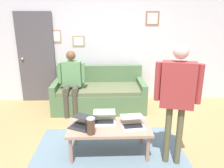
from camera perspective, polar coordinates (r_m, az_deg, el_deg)
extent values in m
plane|color=#9B814F|center=(3.40, 1.35, -16.71)|extent=(7.68, 7.68, 0.00)
cube|color=slate|center=(3.24, -0.68, -18.56)|extent=(2.20, 1.64, 0.01)
cube|color=silver|center=(5.06, -0.09, 10.79)|extent=(7.04, 0.10, 2.70)
cube|color=#946148|center=(5.10, 10.68, 16.74)|extent=(0.31, 0.02, 0.31)
cube|color=silver|center=(5.09, 10.70, 16.74)|extent=(0.23, 0.00, 0.24)
cube|color=tan|center=(5.03, -8.86, 11.16)|extent=(0.28, 0.02, 0.24)
cube|color=silver|center=(5.03, -8.87, 11.15)|extent=(0.21, 0.00, 0.18)
cube|color=#A57B5B|center=(5.11, -14.56, 12.14)|extent=(0.21, 0.02, 0.29)
cube|color=silver|center=(5.10, -14.58, 12.13)|extent=(0.16, 0.00, 0.22)
cube|color=#50494D|center=(5.25, -19.36, 6.47)|extent=(0.82, 0.05, 2.05)
sphere|color=tan|center=(5.31, -22.71, 6.18)|extent=(0.06, 0.06, 0.06)
cube|color=#4F6E45|center=(4.70, -3.34, -4.01)|extent=(1.93, 0.92, 0.42)
cube|color=#5C6342|center=(4.60, -3.39, -1.19)|extent=(1.69, 0.84, 0.08)
cube|color=#4F6E45|center=(4.95, -3.34, 2.37)|extent=(1.93, 0.14, 0.46)
cube|color=#4F6E45|center=(4.67, 7.76, -0.27)|extent=(0.12, 0.92, 0.20)
cube|color=#4F6E45|center=(4.71, -14.47, -0.52)|extent=(0.12, 0.92, 0.20)
cube|color=#A17B65|center=(3.11, -0.76, -11.37)|extent=(1.16, 0.59, 0.04)
cylinder|color=#A0725D|center=(3.08, 9.52, -16.62)|extent=(0.05, 0.05, 0.39)
cylinder|color=#A9736A|center=(3.05, -10.86, -16.97)|extent=(0.05, 0.05, 0.39)
cylinder|color=#A37B6A|center=(3.46, 7.98, -12.44)|extent=(0.05, 0.05, 0.39)
cylinder|color=#A18369|center=(3.44, -9.73, -12.71)|extent=(0.05, 0.05, 0.39)
cube|color=silver|center=(3.17, -2.03, -10.21)|extent=(0.32, 0.24, 0.01)
cube|color=black|center=(3.19, -2.03, -9.94)|extent=(0.27, 0.14, 0.00)
cube|color=silver|center=(3.23, -2.06, -7.40)|extent=(0.32, 0.23, 0.01)
cube|color=white|center=(3.23, -2.06, -7.42)|extent=(0.29, 0.20, 0.01)
cube|color=silver|center=(3.07, 5.68, -11.30)|extent=(0.34, 0.26, 0.01)
cube|color=black|center=(3.08, 5.60, -11.02)|extent=(0.28, 0.16, 0.00)
cube|color=silver|center=(3.11, 5.27, -8.55)|extent=(0.34, 0.25, 0.02)
cube|color=silver|center=(3.11, 5.29, -8.57)|extent=(0.30, 0.22, 0.01)
cube|color=#28282D|center=(3.08, -8.13, -11.25)|extent=(0.39, 0.35, 0.01)
cube|color=black|center=(3.09, -7.95, -10.99)|extent=(0.30, 0.24, 0.00)
cube|color=#28282D|center=(3.11, -7.19, -8.62)|extent=(0.38, 0.34, 0.02)
cube|color=#1B1F35|center=(3.11, -7.22, -8.64)|extent=(0.34, 0.30, 0.02)
cylinder|color=#4C3323|center=(2.87, -5.64, -11.17)|extent=(0.11, 0.11, 0.21)
cylinder|color=#B7B7BC|center=(2.82, -5.70, -9.12)|extent=(0.11, 0.11, 0.02)
sphere|color=#B2B2B7|center=(2.81, -5.72, -8.70)|extent=(0.03, 0.03, 0.03)
cube|color=black|center=(2.87, -7.02, -10.98)|extent=(0.01, 0.01, 0.15)
cylinder|color=brown|center=(3.03, 17.37, -13.08)|extent=(0.08, 0.08, 0.82)
cylinder|color=brown|center=(3.02, 14.52, -12.90)|extent=(0.08, 0.08, 0.82)
cube|color=#993233|center=(2.75, 17.09, -0.26)|extent=(0.44, 0.29, 0.58)
cylinder|color=#993233|center=(2.77, 22.18, -0.06)|extent=(0.10, 0.10, 0.49)
cylinder|color=#993233|center=(2.74, 12.06, 0.69)|extent=(0.10, 0.10, 0.49)
sphere|color=beige|center=(2.67, 17.85, 8.24)|extent=(0.19, 0.19, 0.19)
cylinder|color=#453E31|center=(4.30, -9.76, -5.72)|extent=(0.10, 0.10, 0.50)
cylinder|color=#453E31|center=(4.33, -12.00, -5.71)|extent=(0.10, 0.10, 0.50)
cylinder|color=#453E31|center=(4.36, -9.66, -1.17)|extent=(0.12, 0.40, 0.12)
cylinder|color=#453E31|center=(4.39, -11.86, -1.19)|extent=(0.12, 0.40, 0.12)
cube|color=#5F8E59|center=(4.48, -10.61, 2.69)|extent=(0.37, 0.20, 0.52)
cylinder|color=#5F8E59|center=(4.39, -7.66, 2.92)|extent=(0.08, 0.08, 0.42)
cylinder|color=#5F8E59|center=(4.46, -13.73, 2.80)|extent=(0.08, 0.08, 0.42)
sphere|color=brown|center=(4.40, -10.88, 7.43)|extent=(0.19, 0.19, 0.19)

